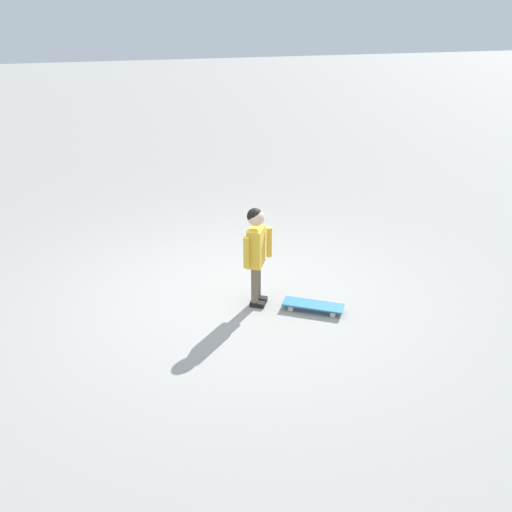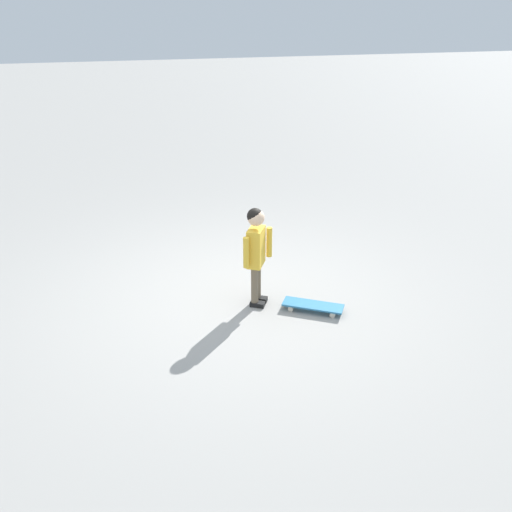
% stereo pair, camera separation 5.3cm
% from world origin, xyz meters
% --- Properties ---
extents(ground_plane, '(50.00, 50.00, 0.00)m').
position_xyz_m(ground_plane, '(0.00, 0.00, 0.00)').
color(ground_plane, gray).
extents(child_person, '(0.28, 0.35, 1.06)m').
position_xyz_m(child_person, '(0.19, 0.22, 0.66)').
color(child_person, brown).
rests_on(child_person, ground).
extents(skateboard, '(0.48, 0.63, 0.07)m').
position_xyz_m(skateboard, '(0.48, 0.74, 0.06)').
color(skateboard, teal).
rests_on(skateboard, ground).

